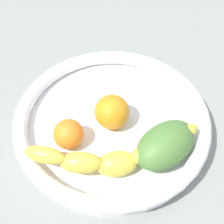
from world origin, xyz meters
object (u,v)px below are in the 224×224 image
object	(u,v)px
banana_draped_left	(116,156)
orange_front	(69,134)
fruit_bowl	(112,122)
orange_mid_left	(112,112)
mango_green	(165,145)

from	to	relation	value
banana_draped_left	orange_front	world-z (taller)	banana_draped_left
fruit_bowl	banana_draped_left	xyz separation A→B (cm)	(-3.17, 8.11, 2.80)
orange_mid_left	fruit_bowl	bearing A→B (deg)	-170.30
fruit_bowl	orange_front	size ratio (longest dim) A/B	6.82
orange_mid_left	mango_green	size ratio (longest dim) A/B	0.55
orange_front	orange_mid_left	distance (cm)	8.27
orange_front	mango_green	bearing A→B (deg)	-171.81
orange_front	mango_green	xyz separation A→B (cm)	(-15.59, -2.24, 0.60)
banana_draped_left	fruit_bowl	bearing A→B (deg)	-68.67
fruit_bowl	orange_front	xyz separation A→B (cm)	(5.54, 6.18, 2.39)
fruit_bowl	mango_green	bearing A→B (deg)	158.58
banana_draped_left	orange_front	distance (cm)	8.93
fruit_bowl	mango_green	world-z (taller)	mango_green
fruit_bowl	mango_green	distance (cm)	11.19
banana_draped_left	orange_mid_left	xyz separation A→B (cm)	(3.23, -8.10, 0.09)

